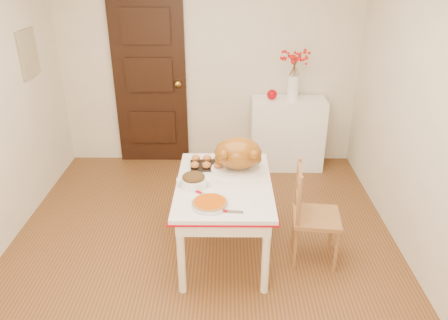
{
  "coord_description": "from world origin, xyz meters",
  "views": [
    {
      "loc": [
        0.21,
        -3.07,
        2.38
      ],
      "look_at": [
        0.19,
        0.11,
        0.87
      ],
      "focal_mm": 34.94,
      "sensor_mm": 36.0,
      "label": 1
    }
  ],
  "objects_px": {
    "sideboard": "(287,134)",
    "pumpkin_pie": "(210,203)",
    "kitchen_table": "(224,218)",
    "chair_oak": "(317,215)",
    "turkey_platter": "(238,155)"
  },
  "relations": [
    {
      "from": "sideboard",
      "to": "kitchen_table",
      "type": "xyz_separation_m",
      "value": [
        -0.74,
        -1.72,
        -0.08
      ]
    },
    {
      "from": "chair_oak",
      "to": "pumpkin_pie",
      "type": "xyz_separation_m",
      "value": [
        -0.87,
        -0.29,
        0.29
      ]
    },
    {
      "from": "kitchen_table",
      "to": "chair_oak",
      "type": "relative_size",
      "value": 1.34
    },
    {
      "from": "sideboard",
      "to": "pumpkin_pie",
      "type": "xyz_separation_m",
      "value": [
        -0.84,
        -2.09,
        0.29
      ]
    },
    {
      "from": "sideboard",
      "to": "turkey_platter",
      "type": "xyz_separation_m",
      "value": [
        -0.62,
        -1.5,
        0.41
      ]
    },
    {
      "from": "turkey_platter",
      "to": "pumpkin_pie",
      "type": "xyz_separation_m",
      "value": [
        -0.22,
        -0.59,
        -0.12
      ]
    },
    {
      "from": "turkey_platter",
      "to": "pumpkin_pie",
      "type": "relative_size",
      "value": 1.74
    },
    {
      "from": "chair_oak",
      "to": "pumpkin_pie",
      "type": "height_order",
      "value": "chair_oak"
    },
    {
      "from": "kitchen_table",
      "to": "turkey_platter",
      "type": "xyz_separation_m",
      "value": [
        0.12,
        0.22,
        0.49
      ]
    },
    {
      "from": "kitchen_table",
      "to": "turkey_platter",
      "type": "relative_size",
      "value": 2.49
    },
    {
      "from": "sideboard",
      "to": "pumpkin_pie",
      "type": "bearing_deg",
      "value": -111.97
    },
    {
      "from": "chair_oak",
      "to": "turkey_platter",
      "type": "bearing_deg",
      "value": 71.75
    },
    {
      "from": "sideboard",
      "to": "chair_oak",
      "type": "xyz_separation_m",
      "value": [
        0.02,
        -1.8,
        0.0
      ]
    },
    {
      "from": "sideboard",
      "to": "turkey_platter",
      "type": "relative_size",
      "value": 1.84
    },
    {
      "from": "sideboard",
      "to": "kitchen_table",
      "type": "height_order",
      "value": "sideboard"
    }
  ]
}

